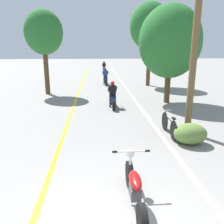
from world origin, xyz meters
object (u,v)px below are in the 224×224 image
object	(u,v)px
roadside_tree_right_near	(170,42)
motorcycle_rider_mid	(105,78)
motorcycle_rider_far	(104,68)
utility_pole	(194,49)
roadside_tree_right_far	(150,26)
motorcycle_rider_lead	(113,97)
motorcycle_foreground	(135,187)
bicycle_parked	(169,125)
roadside_tree_left	(44,33)

from	to	relation	value
roadside_tree_right_near	motorcycle_rider_mid	size ratio (longest dim) A/B	2.52
roadside_tree_right_near	motorcycle_rider_far	xyz separation A→B (m)	(-2.99, 16.93, -2.87)
utility_pole	roadside_tree_right_far	distance (m)	11.33
roadside_tree_right_near	roadside_tree_right_far	bearing A→B (deg)	87.80
motorcycle_rider_lead	motorcycle_rider_far	bearing A→B (deg)	89.28
motorcycle_foreground	bicycle_parked	bearing A→B (deg)	63.89
motorcycle_rider_mid	roadside_tree_right_far	bearing A→B (deg)	-13.83
motorcycle_rider_mid	motorcycle_rider_far	bearing A→B (deg)	88.48
utility_pole	motorcycle_rider_mid	bearing A→B (deg)	102.10
roadside_tree_right_far	roadside_tree_right_near	bearing A→B (deg)	-92.20
motorcycle_rider_mid	motorcycle_rider_far	size ratio (longest dim) A/B	1.05
roadside_tree_right_near	roadside_tree_right_far	world-z (taller)	roadside_tree_right_far
bicycle_parked	motorcycle_rider_far	bearing A→B (deg)	93.97
motorcycle_rider_mid	motorcycle_rider_lead	bearing A→B (deg)	-89.73
utility_pole	roadside_tree_left	world-z (taller)	utility_pole
motorcycle_rider_lead	motorcycle_rider_far	size ratio (longest dim) A/B	0.97
utility_pole	motorcycle_rider_mid	size ratio (longest dim) A/B	2.78
motorcycle_foreground	roadside_tree_right_far	bearing A→B (deg)	76.71
motorcycle_rider_far	bicycle_parked	distance (m)	22.17
roadside_tree_right_near	motorcycle_rider_mid	bearing A→B (deg)	114.77
utility_pole	motorcycle_rider_lead	xyz separation A→B (m)	(-2.54, 4.10, -2.53)
motorcycle_rider_lead	roadside_tree_right_near	bearing A→B (deg)	15.39
motorcycle_rider_far	motorcycle_rider_lead	bearing A→B (deg)	-90.72
roadside_tree_left	motorcycle_rider_lead	distance (m)	6.75
roadside_tree_right_far	bicycle_parked	bearing A→B (deg)	-98.49
motorcycle_rider_lead	utility_pole	bearing A→B (deg)	-58.17
motorcycle_rider_lead	bicycle_parked	distance (m)	4.65
motorcycle_rider_mid	motorcycle_rider_far	distance (m)	9.88
motorcycle_rider_mid	motorcycle_foreground	bearing A→B (deg)	-90.41
motorcycle_foreground	bicycle_parked	size ratio (longest dim) A/B	1.20
motorcycle_rider_mid	bicycle_parked	xyz separation A→B (m)	(1.80, -12.24, -0.14)
roadside_tree_left	bicycle_parked	size ratio (longest dim) A/B	3.05
roadside_tree_left	motorcycle_rider_far	xyz separation A→B (m)	(4.40, 13.80, -3.46)
utility_pole	motorcycle_foreground	xyz separation A→B (m)	(-2.70, -4.10, -2.64)
utility_pole	roadside_tree_right_near	world-z (taller)	utility_pole
motorcycle_foreground	motorcycle_rider_far	bearing A→B (deg)	89.17
roadside_tree_left	motorcycle_rider_lead	xyz separation A→B (m)	(4.18, -4.01, -3.46)
motorcycle_foreground	motorcycle_rider_lead	bearing A→B (deg)	88.94
bicycle_parked	utility_pole	bearing A→B (deg)	14.54
roadside_tree_right_near	roadside_tree_right_far	distance (m)	6.33
motorcycle_rider_far	bicycle_parked	bearing A→B (deg)	-86.03
bicycle_parked	roadside_tree_left	bearing A→B (deg)	125.52
motorcycle_foreground	motorcycle_rider_mid	bearing A→B (deg)	89.59
roadside_tree_right_near	motorcycle_rider_mid	world-z (taller)	roadside_tree_right_near
roadside_tree_left	motorcycle_rider_lead	size ratio (longest dim) A/B	2.77
roadside_tree_right_far	roadside_tree_left	world-z (taller)	roadside_tree_right_far
motorcycle_foreground	motorcycle_rider_far	size ratio (longest dim) A/B	1.05
utility_pole	motorcycle_rider_far	size ratio (longest dim) A/B	2.93
motorcycle_foreground	motorcycle_rider_mid	distance (m)	16.14
motorcycle_foreground	motorcycle_rider_mid	size ratio (longest dim) A/B	1.00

